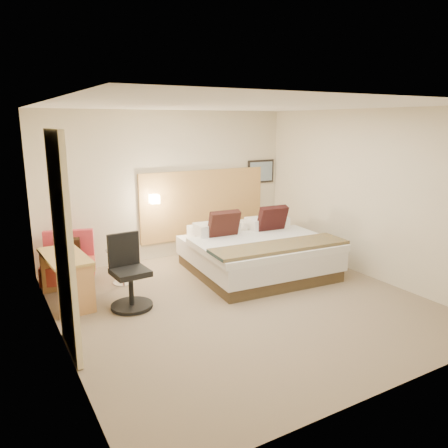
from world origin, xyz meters
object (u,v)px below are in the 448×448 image
side_table (123,264)px  bed (256,252)px  desk (67,265)px  desk_chair (129,278)px  lounge_chair (69,263)px

side_table → bed: bearing=-15.6°
desk → desk_chair: size_ratio=1.15×
side_table → desk_chair: 0.96m
bed → side_table: 2.20m
bed → desk_chair: bearing=-171.7°
bed → desk_chair: size_ratio=2.28×
lounge_chair → desk_chair: size_ratio=0.92×
lounge_chair → side_table: 0.86m
lounge_chair → side_table: (0.74, -0.44, -0.01)m
lounge_chair → desk_chair: desk_chair is taller
bed → desk: size_ratio=1.98×
side_table → desk_chair: (-0.19, -0.93, 0.10)m
desk_chair → lounge_chair: bearing=111.7°
side_table → desk: size_ratio=0.50×
desk → desk_chair: (0.70, -0.57, -0.14)m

